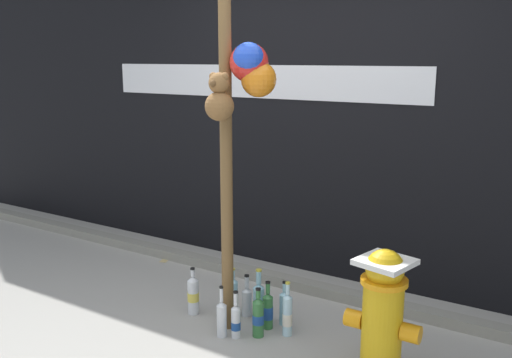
% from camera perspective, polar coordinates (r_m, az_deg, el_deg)
% --- Properties ---
extents(ground_plane, '(14.00, 14.00, 0.00)m').
position_cam_1_polar(ground_plane, '(3.62, -6.30, -17.27)').
color(ground_plane, '#9E9B93').
extents(building_wall, '(10.00, 0.21, 3.71)m').
position_cam_1_polar(building_wall, '(4.59, 6.64, 13.15)').
color(building_wall, black).
rests_on(building_wall, ground_plane).
extents(curb_strip, '(8.00, 0.12, 0.08)m').
position_cam_1_polar(curb_strip, '(4.51, 3.37, -10.44)').
color(curb_strip, gray).
rests_on(curb_strip, ground_plane).
extents(memorial_post, '(0.54, 0.37, 2.93)m').
position_cam_1_polar(memorial_post, '(3.44, -2.03, 12.85)').
color(memorial_post, brown).
rests_on(memorial_post, ground_plane).
extents(fire_hydrant, '(0.43, 0.33, 0.76)m').
position_cam_1_polar(fire_hydrant, '(3.28, 12.79, -13.00)').
color(fire_hydrant, gold).
rests_on(fire_hydrant, ground_plane).
extents(bottle_0, '(0.08, 0.08, 0.33)m').
position_cam_1_polar(bottle_0, '(3.73, 0.22, -13.86)').
color(bottle_0, '#337038').
rests_on(bottle_0, ground_plane).
extents(bottle_1, '(0.08, 0.08, 0.34)m').
position_cam_1_polar(bottle_1, '(4.06, -6.42, -11.63)').
color(bottle_1, silver).
rests_on(bottle_1, ground_plane).
extents(bottle_2, '(0.07, 0.07, 0.33)m').
position_cam_1_polar(bottle_2, '(3.84, 1.21, -13.22)').
color(bottle_2, '#337038').
rests_on(bottle_2, ground_plane).
extents(bottle_3, '(0.06, 0.06, 0.32)m').
position_cam_1_polar(bottle_3, '(3.73, -2.07, -14.22)').
color(bottle_3, silver).
rests_on(bottle_3, ground_plane).
extents(bottle_4, '(0.06, 0.06, 0.37)m').
position_cam_1_polar(bottle_4, '(3.75, 3.22, -13.63)').
color(bottle_4, '#B2DBEA').
rests_on(bottle_4, ground_plane).
extents(bottle_5, '(0.07, 0.07, 0.30)m').
position_cam_1_polar(bottle_5, '(4.01, -0.94, -12.22)').
color(bottle_5, silver).
rests_on(bottle_5, ground_plane).
extents(bottle_6, '(0.08, 0.08, 0.38)m').
position_cam_1_polar(bottle_6, '(3.91, 0.27, -12.30)').
color(bottle_6, '#93CCE0').
rests_on(bottle_6, ground_plane).
extents(bottle_7, '(0.07, 0.07, 0.35)m').
position_cam_1_polar(bottle_7, '(3.74, -3.52, -13.93)').
color(bottle_7, silver).
rests_on(bottle_7, ground_plane).
extents(bottle_8, '(0.06, 0.06, 0.31)m').
position_cam_1_polar(bottle_8, '(3.89, 2.89, -12.88)').
color(bottle_8, '#93CCE0').
rests_on(bottle_8, ground_plane).
extents(bottle_9, '(0.07, 0.07, 0.36)m').
position_cam_1_polar(bottle_9, '(4.00, -2.35, -11.98)').
color(bottle_9, '#93CCE0').
rests_on(bottle_9, ground_plane).
extents(litter_1, '(0.09, 0.11, 0.01)m').
position_cam_1_polar(litter_1, '(5.13, -9.27, -8.17)').
color(litter_1, tan).
rests_on(litter_1, ground_plane).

